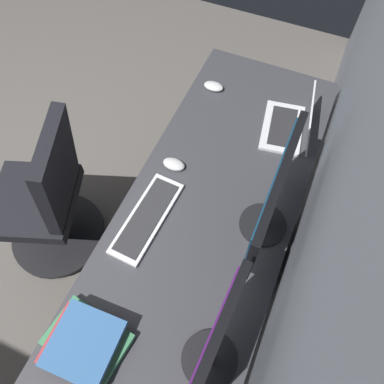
% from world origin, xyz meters
% --- Properties ---
extents(wall_back, '(5.05, 0.10, 2.60)m').
position_xyz_m(wall_back, '(0.00, 2.01, 1.30)').
color(wall_back, '#8C939E').
rests_on(wall_back, ground).
extents(desk, '(2.08, 0.72, 0.73)m').
position_xyz_m(desk, '(-0.19, 1.57, 0.67)').
color(desk, '#38383D').
rests_on(desk, ground).
extents(drawer_pedestal, '(0.40, 0.51, 0.69)m').
position_xyz_m(drawer_pedestal, '(-0.25, 1.60, 0.35)').
color(drawer_pedestal, '#38383D').
rests_on(drawer_pedestal, ground).
extents(monitor_primary, '(0.57, 0.20, 0.41)m').
position_xyz_m(monitor_primary, '(-0.27, 1.81, 0.97)').
color(monitor_primary, black).
rests_on(monitor_primary, desk).
extents(monitor_secondary, '(0.47, 0.20, 0.42)m').
position_xyz_m(monitor_secondary, '(0.30, 1.80, 0.97)').
color(monitor_secondary, black).
rests_on(monitor_secondary, desk).
extents(laptop_leftmost, '(0.34, 0.27, 0.19)m').
position_xyz_m(laptop_leftmost, '(-0.82, 1.78, 0.78)').
color(laptop_leftmost, silver).
rests_on(laptop_leftmost, desk).
extents(keyboard_main, '(0.43, 0.16, 0.02)m').
position_xyz_m(keyboard_main, '(-0.11, 1.35, 0.74)').
color(keyboard_main, silver).
rests_on(keyboard_main, desk).
extents(mouse_main, '(0.06, 0.10, 0.03)m').
position_xyz_m(mouse_main, '(-0.93, 1.33, 0.75)').
color(mouse_main, silver).
rests_on(mouse_main, desk).
extents(mouse_spare, '(0.06, 0.10, 0.03)m').
position_xyz_m(mouse_spare, '(-0.40, 1.34, 0.75)').
color(mouse_spare, silver).
rests_on(mouse_spare, desk).
extents(book_stack_near, '(0.26, 0.30, 0.08)m').
position_xyz_m(book_stack_near, '(0.42, 1.38, 0.77)').
color(book_stack_near, '#3D8456').
rests_on(book_stack_near, desk).
extents(office_chair, '(0.56, 0.61, 0.97)m').
position_xyz_m(office_chair, '(-0.10, 0.75, 0.46)').
color(office_chair, black).
rests_on(office_chair, ground).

